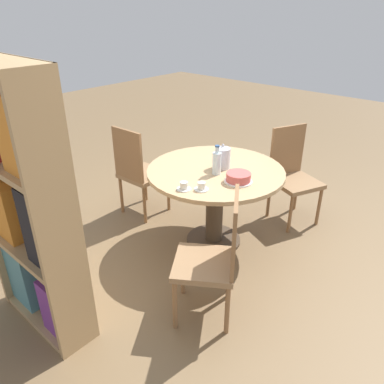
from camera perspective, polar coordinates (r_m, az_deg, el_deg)
name	(u,v)px	position (r m, az deg, el deg)	size (l,w,h in m)	color
ground_plane	(213,241)	(3.66, 3.29, -7.42)	(14.00, 14.00, 0.00)	brown
dining_table	(215,187)	(3.37, 3.54, 0.78)	(1.21, 1.21, 0.75)	#473828
chair_a	(214,257)	(2.61, 3.44, -9.80)	(0.58, 0.58, 0.98)	olive
chair_b	(293,174)	(3.94, 15.08, 2.71)	(0.55, 0.55, 0.98)	olive
chair_c	(139,170)	(3.92, -8.15, 3.28)	(0.44, 0.44, 0.98)	olive
bookshelf	(30,211)	(2.59, -23.52, -2.69)	(0.83, 0.28, 1.81)	tan
coffee_pot	(223,157)	(3.30, 4.69, 5.31)	(0.14, 0.14, 0.22)	silver
water_bottle	(217,162)	(3.17, 3.79, 4.51)	(0.07, 0.07, 0.26)	silver
cake_main	(238,178)	(3.06, 7.09, 2.18)	(0.23, 0.23, 0.08)	white
cup_a	(201,187)	(2.92, 1.46, 0.81)	(0.12, 0.12, 0.06)	silver
cup_b	(184,187)	(2.92, -1.25, 0.84)	(0.12, 0.12, 0.06)	silver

